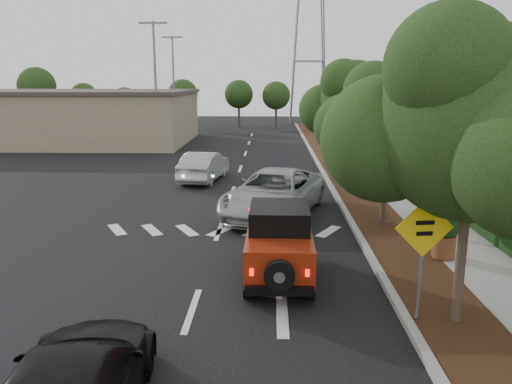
{
  "coord_description": "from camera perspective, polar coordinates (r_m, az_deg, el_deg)",
  "views": [
    {
      "loc": [
        1.72,
        -10.17,
        5.01
      ],
      "look_at": [
        1.34,
        3.0,
        2.03
      ],
      "focal_mm": 35.0,
      "sensor_mm": 36.0,
      "label": 1
    }
  ],
  "objects": [
    {
      "name": "ground",
      "position": [
        11.47,
        -7.33,
        -13.28
      ],
      "size": [
        120.0,
        120.0,
        0.0
      ],
      "primitive_type": "plane",
      "color": "black",
      "rests_on": "ground"
    },
    {
      "name": "curb",
      "position": [
        22.89,
        8.84,
        0.14
      ],
      "size": [
        0.2,
        70.0,
        0.15
      ],
      "primitive_type": "cube",
      "color": "#9E9B93",
      "rests_on": "ground"
    },
    {
      "name": "planting_strip",
      "position": [
        23.05,
        11.31,
        0.08
      ],
      "size": [
        1.8,
        70.0,
        0.12
      ],
      "primitive_type": "cube",
      "color": "black",
      "rests_on": "ground"
    },
    {
      "name": "sidewalk",
      "position": [
        23.44,
        15.89,
        0.05
      ],
      "size": [
        2.0,
        70.0,
        0.12
      ],
      "primitive_type": "cube",
      "color": "gray",
      "rests_on": "ground"
    },
    {
      "name": "hedge",
      "position": [
        23.76,
        19.22,
        0.83
      ],
      "size": [
        0.8,
        70.0,
        0.8
      ],
      "primitive_type": "cube",
      "color": "black",
      "rests_on": "ground"
    },
    {
      "name": "commercial_building",
      "position": [
        44.01,
        -22.32,
        7.88
      ],
      "size": [
        22.0,
        12.0,
        4.0
      ],
      "primitive_type": "cube",
      "color": "gray",
      "rests_on": "ground"
    },
    {
      "name": "transmission_tower",
      "position": [
        58.54,
        5.9,
        7.77
      ],
      "size": [
        7.0,
        4.0,
        28.0
      ],
      "primitive_type": null,
      "color": "slate",
      "rests_on": "ground"
    },
    {
      "name": "street_tree_near",
      "position": [
        11.56,
        21.75,
        -13.92
      ],
      "size": [
        3.8,
        3.8,
        5.92
      ],
      "primitive_type": null,
      "color": "black",
      "rests_on": "ground"
    },
    {
      "name": "street_tree_mid",
      "position": [
        17.83,
        14.19,
        -3.98
      ],
      "size": [
        3.2,
        3.2,
        5.32
      ],
      "primitive_type": null,
      "color": "black",
      "rests_on": "ground"
    },
    {
      "name": "street_tree_far",
      "position": [
        24.02,
        10.91,
        0.47
      ],
      "size": [
        3.4,
        3.4,
        5.62
      ],
      "primitive_type": null,
      "color": "black",
      "rests_on": "ground"
    },
    {
      "name": "light_pole_a",
      "position": [
        37.43,
        -11.09,
        4.81
      ],
      "size": [
        2.0,
        0.22,
        9.0
      ],
      "primitive_type": null,
      "color": "slate",
      "rests_on": "ground"
    },
    {
      "name": "light_pole_b",
      "position": [
        49.3,
        -9.2,
        6.75
      ],
      "size": [
        2.0,
        0.22,
        9.0
      ],
      "primitive_type": null,
      "color": "slate",
      "rests_on": "ground"
    },
    {
      "name": "red_jeep",
      "position": [
        12.84,
        2.66,
        -5.69
      ],
      "size": [
        1.69,
        3.7,
        1.88
      ],
      "rotation": [
        0.0,
        0.0,
        -0.01
      ],
      "color": "black",
      "rests_on": "ground"
    },
    {
      "name": "silver_suv_ahead",
      "position": [
        18.77,
        2.09,
        -0.11
      ],
      "size": [
        4.52,
        6.6,
        1.68
      ],
      "primitive_type": "imported",
      "rotation": [
        0.0,
        0.0,
        -0.32
      ],
      "color": "#A3A6AA",
      "rests_on": "ground"
    },
    {
      "name": "silver_sedan_oncoming",
      "position": [
        25.35,
        -5.97,
        2.96
      ],
      "size": [
        2.19,
        4.62,
        1.46
      ],
      "primitive_type": "imported",
      "rotation": [
        0.0,
        0.0,
        2.99
      ],
      "color": "#AAACB2",
      "rests_on": "ground"
    },
    {
      "name": "parked_suv",
      "position": [
        37.83,
        -16.85,
        5.67
      ],
      "size": [
        4.43,
        2.5,
        1.42
      ],
      "primitive_type": "imported",
      "rotation": [
        0.0,
        0.0,
        1.37
      ],
      "color": "#A9ACB1",
      "rests_on": "ground"
    },
    {
      "name": "speed_hump_sign",
      "position": [
        10.62,
        18.54,
        -5.56
      ],
      "size": [
        1.21,
        0.19,
        2.59
      ],
      "rotation": [
        0.0,
        0.0,
        0.14
      ],
      "color": "slate",
      "rests_on": "ground"
    },
    {
      "name": "terracotta_planter",
      "position": [
        14.85,
        20.82,
        -4.06
      ],
      "size": [
        0.79,
        0.79,
        1.38
      ],
      "rotation": [
        0.0,
        0.0,
        -0.08
      ],
      "color": "brown",
      "rests_on": "ground"
    }
  ]
}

